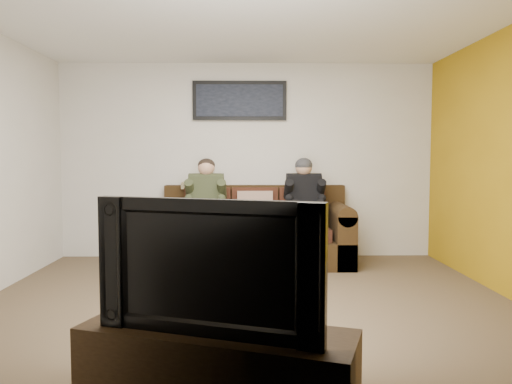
{
  "coord_description": "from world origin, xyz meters",
  "views": [
    {
      "loc": [
        -0.01,
        -4.49,
        1.35
      ],
      "look_at": [
        0.1,
        1.2,
        0.95
      ],
      "focal_mm": 35.0,
      "sensor_mm": 36.0,
      "label": 1
    }
  ],
  "objects_px": {
    "person_right": "(305,205)",
    "tv_stand": "(216,371)",
    "cat": "(250,220)",
    "person_left": "(205,205)",
    "television": "(216,264)",
    "framed_poster": "(240,101)",
    "sofa": "(255,234)"
  },
  "relations": [
    {
      "from": "cat",
      "to": "tv_stand",
      "type": "bearing_deg",
      "value": -93.33
    },
    {
      "from": "framed_poster",
      "to": "cat",
      "type": "bearing_deg",
      "value": -77.26
    },
    {
      "from": "person_right",
      "to": "tv_stand",
      "type": "distance_m",
      "value": 3.73
    },
    {
      "from": "person_right",
      "to": "cat",
      "type": "height_order",
      "value": "person_right"
    },
    {
      "from": "person_left",
      "to": "person_right",
      "type": "relative_size",
      "value": 0.99
    },
    {
      "from": "sofa",
      "to": "framed_poster",
      "type": "xyz_separation_m",
      "value": [
        -0.2,
        0.38,
        1.73
      ]
    },
    {
      "from": "cat",
      "to": "framed_poster",
      "type": "relative_size",
      "value": 0.53
    },
    {
      "from": "sofa",
      "to": "tv_stand",
      "type": "bearing_deg",
      "value": -94.04
    },
    {
      "from": "person_left",
      "to": "framed_poster",
      "type": "height_order",
      "value": "framed_poster"
    },
    {
      "from": "person_left",
      "to": "framed_poster",
      "type": "distance_m",
      "value": 1.52
    },
    {
      "from": "tv_stand",
      "to": "person_right",
      "type": "bearing_deg",
      "value": 95.41
    },
    {
      "from": "television",
      "to": "person_right",
      "type": "bearing_deg",
      "value": 95.41
    },
    {
      "from": "person_right",
      "to": "television",
      "type": "distance_m",
      "value": 3.69
    },
    {
      "from": "sofa",
      "to": "cat",
      "type": "relative_size",
      "value": 3.62
    },
    {
      "from": "sofa",
      "to": "person_left",
      "type": "relative_size",
      "value": 1.79
    },
    {
      "from": "person_left",
      "to": "cat",
      "type": "relative_size",
      "value": 2.02
    },
    {
      "from": "sofa",
      "to": "cat",
      "type": "bearing_deg",
      "value": -104.42
    },
    {
      "from": "sofa",
      "to": "person_right",
      "type": "height_order",
      "value": "person_right"
    },
    {
      "from": "framed_poster",
      "to": "tv_stand",
      "type": "xyz_separation_m",
      "value": [
        -0.07,
        -4.17,
        -1.87
      ]
    },
    {
      "from": "sofa",
      "to": "framed_poster",
      "type": "bearing_deg",
      "value": 117.7
    },
    {
      "from": "tv_stand",
      "to": "cat",
      "type": "bearing_deg",
      "value": 105.91
    },
    {
      "from": "person_right",
      "to": "person_left",
      "type": "bearing_deg",
      "value": -179.98
    },
    {
      "from": "person_left",
      "to": "framed_poster",
      "type": "bearing_deg",
      "value": 54.46
    },
    {
      "from": "person_left",
      "to": "television",
      "type": "distance_m",
      "value": 3.6
    },
    {
      "from": "person_right",
      "to": "cat",
      "type": "bearing_deg",
      "value": -176.97
    },
    {
      "from": "person_right",
      "to": "cat",
      "type": "xyz_separation_m",
      "value": [
        -0.68,
        -0.04,
        -0.18
      ]
    },
    {
      "from": "tv_stand",
      "to": "framed_poster",
      "type": "bearing_deg",
      "value": 108.31
    },
    {
      "from": "person_right",
      "to": "framed_poster",
      "type": "bearing_deg",
      "value": 144.53
    },
    {
      "from": "sofa",
      "to": "framed_poster",
      "type": "distance_m",
      "value": 1.78
    },
    {
      "from": "sofa",
      "to": "person_left",
      "type": "height_order",
      "value": "person_left"
    },
    {
      "from": "sofa",
      "to": "person_left",
      "type": "xyz_separation_m",
      "value": [
        -0.62,
        -0.2,
        0.39
      ]
    },
    {
      "from": "person_left",
      "to": "framed_poster",
      "type": "xyz_separation_m",
      "value": [
        0.42,
        0.58,
        1.34
      ]
    }
  ]
}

